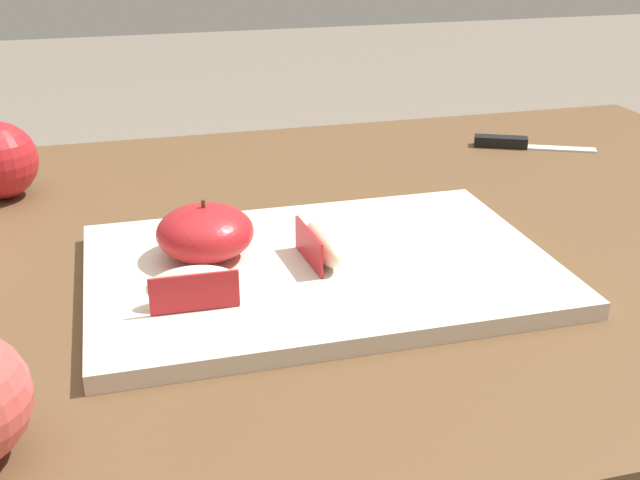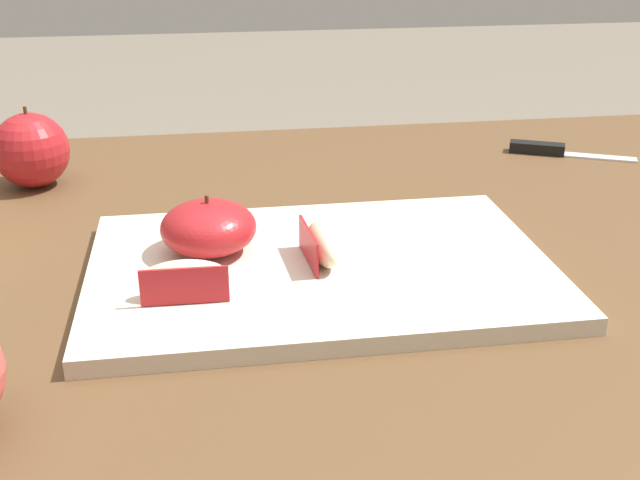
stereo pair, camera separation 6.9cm
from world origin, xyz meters
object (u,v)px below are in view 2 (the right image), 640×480
object	(u,v)px
apple_half_skin_up	(208,228)
apple_wedge_back	(322,244)
cutting_board	(320,269)
paring_knife	(548,150)
apple_wedge_near_knife	(185,279)
whole_apple_crimson	(31,150)

from	to	relation	value
apple_half_skin_up	apple_wedge_back	world-z (taller)	apple_half_skin_up
cutting_board	paring_knife	distance (m)	0.47
apple_wedge_near_knife	paring_knife	size ratio (longest dim) A/B	0.48
apple_half_skin_up	apple_wedge_back	bearing A→B (deg)	-19.75
apple_wedge_back	whole_apple_crimson	xyz separation A→B (m)	(-0.29, 0.29, 0.01)
paring_knife	whole_apple_crimson	bearing A→B (deg)	-177.77
paring_knife	whole_apple_crimson	world-z (taller)	whole_apple_crimson
apple_wedge_near_knife	paring_knife	bearing A→B (deg)	37.92
cutting_board	whole_apple_crimson	world-z (taller)	whole_apple_crimson
apple_half_skin_up	paring_knife	distance (m)	0.53
cutting_board	apple_half_skin_up	distance (m)	0.11
whole_apple_crimson	apple_wedge_back	bearing A→B (deg)	-44.54
apple_half_skin_up	whole_apple_crimson	xyz separation A→B (m)	(-0.20, 0.25, 0.00)
whole_apple_crimson	apple_half_skin_up	bearing A→B (deg)	-52.33
apple_half_skin_up	whole_apple_crimson	bearing A→B (deg)	127.67
apple_half_skin_up	whole_apple_crimson	distance (m)	0.32
cutting_board	apple_wedge_near_knife	distance (m)	0.13
cutting_board	apple_wedge_near_knife	world-z (taller)	apple_wedge_near_knife
whole_apple_crimson	paring_knife	bearing A→B (deg)	2.23
whole_apple_crimson	cutting_board	bearing A→B (deg)	-44.63
apple_half_skin_up	apple_wedge_near_knife	xyz separation A→B (m)	(-0.02, -0.09, -0.01)
apple_half_skin_up	apple_wedge_near_knife	size ratio (longest dim) A/B	1.17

